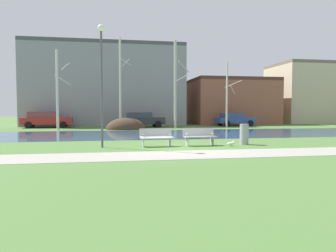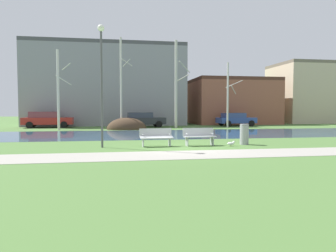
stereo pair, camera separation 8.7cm
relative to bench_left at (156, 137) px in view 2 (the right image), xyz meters
The scene contains 19 objects.
ground_plane 9.46m from the bench_left, 83.40° to the left, with size 120.00×120.00×0.00m, color #476B33.
paved_path_strip 3.23m from the bench_left, 70.14° to the right, with size 60.00×2.35×0.01m, color gray.
river_band 7.61m from the bench_left, 81.78° to the left, with size 80.00×8.62×0.01m, color #33516B.
soil_mound 13.47m from the bench_left, 94.21° to the left, with size 3.59×2.62×2.11m, color #423021.
bench_left is the anchor object (origin of this frame).
bench_right 2.16m from the bench_left, ahead, with size 1.63×0.65×0.87m.
trash_bin 4.56m from the bench_left, ahead, with size 0.47×0.47×1.05m.
seagull 3.69m from the bench_left, ahead, with size 0.42×0.16×0.25m.
streetlamp 4.21m from the bench_left, behind, with size 0.32×0.32×5.74m.
birch_far_left 15.41m from the bench_left, 116.97° to the left, with size 1.27×2.26×6.98m.
birch_left 14.27m from the bench_left, 96.00° to the left, with size 1.13×1.88×8.27m.
birch_center_left 15.51m from the bench_left, 75.34° to the left, with size 1.48×2.57×8.38m.
birch_center 17.19m from the bench_left, 58.14° to the left, with size 1.54×2.25×6.37m.
parked_van_nearest_red 19.36m from the bench_left, 116.54° to the left, with size 4.83×2.19×1.58m.
parked_sedan_second_dark 16.64m from the bench_left, 87.54° to the left, with size 4.46×2.20×1.49m.
parked_hatch_third_blue 20.32m from the bench_left, 57.78° to the left, with size 4.13×2.28×1.42m.
building_grey_warehouse 23.92m from the bench_left, 97.13° to the left, with size 17.61×9.09×9.18m.
building_brick_low 26.53m from the bench_left, 61.52° to the left, with size 10.08×8.38×5.60m.
building_beige_block 34.77m from the bench_left, 43.75° to the left, with size 11.23×7.43×7.93m.
Camera 2 is at (-3.00, -14.46, 1.80)m, focal length 33.51 mm.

